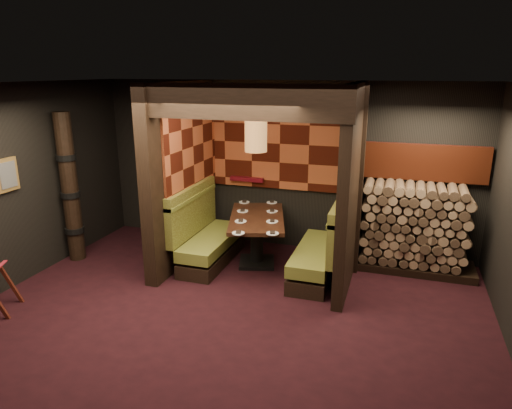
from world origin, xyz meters
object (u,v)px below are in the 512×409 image
object	(u,v)px
dining_table	(257,231)
firewood_stack	(419,228)
pendant_lamp	(256,136)
totem_column	(70,189)
booth_bench_left	(206,238)
booth_bench_right	(323,252)

from	to	relation	value
dining_table	firewood_stack	world-z (taller)	firewood_stack
pendant_lamp	totem_column	xyz separation A→B (m)	(-2.91, -0.64, -0.88)
booth_bench_left	totem_column	xyz separation A→B (m)	(-2.09, -0.55, 0.79)
dining_table	pendant_lamp	xyz separation A→B (m)	(-0.00, -0.05, 1.50)
firewood_stack	booth_bench_left	bearing A→B (deg)	-167.83
booth_bench_left	firewood_stack	world-z (taller)	firewood_stack
booth_bench_right	totem_column	distance (m)	4.10
booth_bench_right	totem_column	world-z (taller)	totem_column
totem_column	firewood_stack	distance (m)	5.50
dining_table	firewood_stack	distance (m)	2.50
dining_table	firewood_stack	bearing A→B (deg)	12.95
booth_bench_right	firewood_stack	size ratio (longest dim) A/B	0.92
dining_table	firewood_stack	xyz separation A→B (m)	(2.43, 0.56, 0.11)
pendant_lamp	totem_column	size ratio (longest dim) A/B	0.42
booth_bench_left	pendant_lamp	distance (m)	1.85
totem_column	firewood_stack	size ratio (longest dim) A/B	1.39
booth_bench_right	totem_column	bearing A→B (deg)	-172.14
booth_bench_left	booth_bench_right	bearing A→B (deg)	0.00
pendant_lamp	totem_column	bearing A→B (deg)	-167.55
booth_bench_right	firewood_stack	bearing A→B (deg)	27.35
pendant_lamp	firewood_stack	world-z (taller)	pendant_lamp
booth_bench_right	pendant_lamp	bearing A→B (deg)	175.14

